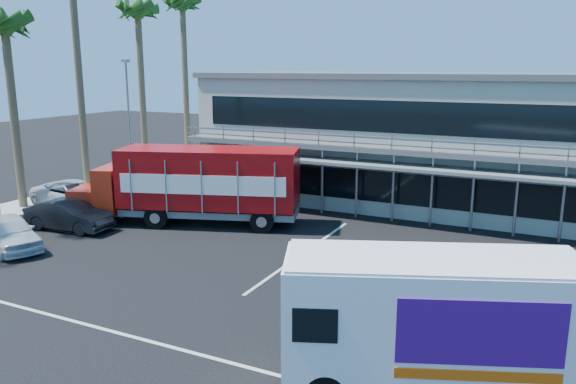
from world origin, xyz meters
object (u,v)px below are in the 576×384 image
at_px(white_van, 432,322).
at_px(parked_car_a, 10,232).
at_px(red_truck, 194,183).
at_px(parked_car_b, 69,215).

relative_size(white_van, parked_car_a, 1.71).
bearing_deg(red_truck, parked_car_b, -161.85).
height_order(parked_car_a, parked_car_b, parked_car_a).
height_order(red_truck, parked_car_b, red_truck).
xyz_separation_m(parked_car_a, parked_car_b, (0.00, 3.20, -0.01)).
height_order(red_truck, parked_car_a, red_truck).
bearing_deg(parked_car_a, white_van, -75.98).
distance_m(white_van, parked_car_a, 18.70).
distance_m(white_van, parked_car_b, 19.48).
distance_m(red_truck, white_van, 16.79).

